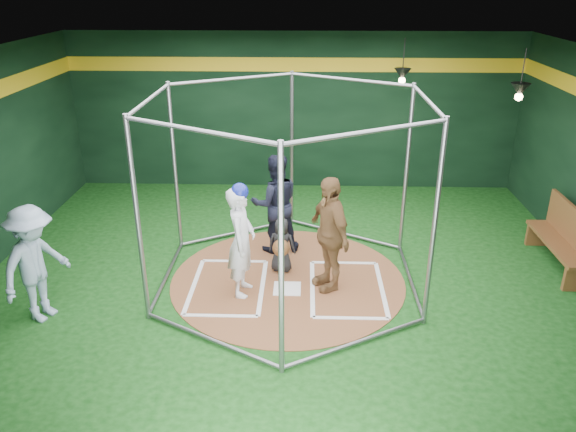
{
  "coord_description": "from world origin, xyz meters",
  "views": [
    {
      "loc": [
        0.26,
        -8.0,
        4.6
      ],
      "look_at": [
        0.0,
        0.1,
        1.1
      ],
      "focal_mm": 35.0,
      "sensor_mm": 36.0,
      "label": 1
    }
  ],
  "objects_px": {
    "dugout_bench": "(565,237)",
    "batter_figure": "(241,240)",
    "visitor_leopard": "(329,233)",
    "umpire": "(275,203)"
  },
  "relations": [
    {
      "from": "umpire",
      "to": "dugout_bench",
      "type": "xyz_separation_m",
      "value": [
        4.89,
        -0.46,
        -0.36
      ]
    },
    {
      "from": "batter_figure",
      "to": "dugout_bench",
      "type": "relative_size",
      "value": 0.99
    },
    {
      "from": "batter_figure",
      "to": "umpire",
      "type": "bearing_deg",
      "value": 73.98
    },
    {
      "from": "dugout_bench",
      "to": "batter_figure",
      "type": "bearing_deg",
      "value": -168.9
    },
    {
      "from": "visitor_leopard",
      "to": "umpire",
      "type": "distance_m",
      "value": 1.56
    },
    {
      "from": "dugout_bench",
      "to": "umpire",
      "type": "bearing_deg",
      "value": 174.6
    },
    {
      "from": "batter_figure",
      "to": "umpire",
      "type": "distance_m",
      "value": 1.57
    },
    {
      "from": "batter_figure",
      "to": "umpire",
      "type": "height_order",
      "value": "batter_figure"
    },
    {
      "from": "visitor_leopard",
      "to": "umpire",
      "type": "bearing_deg",
      "value": -170.46
    },
    {
      "from": "batter_figure",
      "to": "visitor_leopard",
      "type": "bearing_deg",
      "value": 9.73
    }
  ]
}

